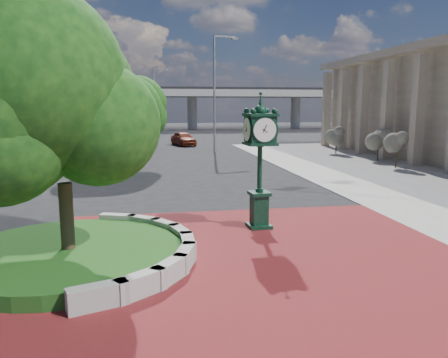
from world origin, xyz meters
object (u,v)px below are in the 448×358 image
post_clock (260,156)px  street_lamp_far (156,100)px  street_lamp_near (217,85)px  parked_car (183,139)px

post_clock → street_lamp_far: street_lamp_far is taller
street_lamp_near → street_lamp_far: bearing=113.6°
street_lamp_far → post_clock: bearing=-85.5°
street_lamp_near → parked_car: bearing=108.0°
parked_car → street_lamp_far: 6.60m
post_clock → parked_car: (-0.15, 32.74, -1.75)m
street_lamp_near → street_lamp_far: size_ratio=1.23×
post_clock → parked_car: 32.79m
street_lamp_near → post_clock: bearing=-95.3°
parked_car → street_lamp_far: street_lamp_far is taller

